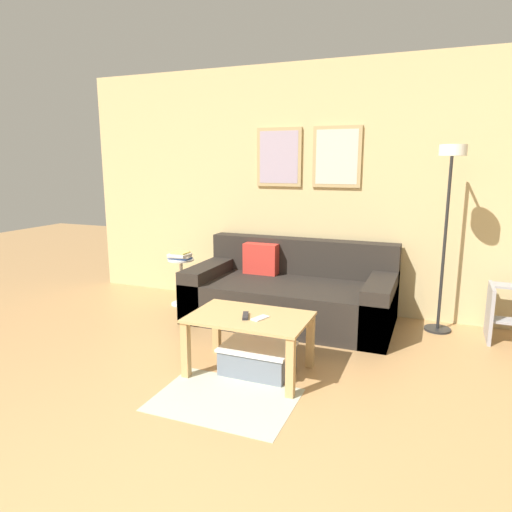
{
  "coord_description": "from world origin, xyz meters",
  "views": [
    {
      "loc": [
        1.15,
        -1.07,
        1.55
      ],
      "look_at": [
        -0.12,
        2.09,
        0.85
      ],
      "focal_mm": 32.0,
      "sensor_mm": 36.0,
      "label": 1
    }
  ],
  "objects_px": {
    "coffee_table": "(249,327)",
    "book_stack": "(180,256)",
    "storage_bin": "(258,358)",
    "cell_phone": "(260,318)",
    "couch": "(291,294)",
    "floor_lamp": "(448,202)",
    "side_table": "(181,277)",
    "remote_control": "(245,316)"
  },
  "relations": [
    {
      "from": "coffee_table",
      "to": "floor_lamp",
      "type": "bearing_deg",
      "value": 44.35
    },
    {
      "from": "book_stack",
      "to": "side_table",
      "type": "bearing_deg",
      "value": 57.27
    },
    {
      "from": "coffee_table",
      "to": "floor_lamp",
      "type": "xyz_separation_m",
      "value": [
        1.31,
        1.28,
        0.87
      ]
    },
    {
      "from": "storage_bin",
      "to": "side_table",
      "type": "bearing_deg",
      "value": 138.41
    },
    {
      "from": "coffee_table",
      "to": "book_stack",
      "type": "height_order",
      "value": "book_stack"
    },
    {
      "from": "storage_bin",
      "to": "book_stack",
      "type": "xyz_separation_m",
      "value": [
        -1.41,
        1.23,
        0.45
      ]
    },
    {
      "from": "coffee_table",
      "to": "side_table",
      "type": "xyz_separation_m",
      "value": [
        -1.34,
        1.27,
        -0.05
      ]
    },
    {
      "from": "storage_bin",
      "to": "couch",
      "type": "bearing_deg",
      "value": 95.84
    },
    {
      "from": "cell_phone",
      "to": "remote_control",
      "type": "bearing_deg",
      "value": -155.16
    },
    {
      "from": "storage_bin",
      "to": "cell_phone",
      "type": "bearing_deg",
      "value": -52.3
    },
    {
      "from": "remote_control",
      "to": "cell_phone",
      "type": "relative_size",
      "value": 1.07
    },
    {
      "from": "couch",
      "to": "remote_control",
      "type": "relative_size",
      "value": 13.2
    },
    {
      "from": "couch",
      "to": "coffee_table",
      "type": "height_order",
      "value": "couch"
    },
    {
      "from": "book_stack",
      "to": "storage_bin",
      "type": "bearing_deg",
      "value": -41.24
    },
    {
      "from": "storage_bin",
      "to": "remote_control",
      "type": "xyz_separation_m",
      "value": [
        -0.07,
        -0.06,
        0.35
      ]
    },
    {
      "from": "coffee_table",
      "to": "side_table",
      "type": "distance_m",
      "value": 1.85
    },
    {
      "from": "storage_bin",
      "to": "book_stack",
      "type": "bearing_deg",
      "value": 138.76
    },
    {
      "from": "storage_bin",
      "to": "side_table",
      "type": "distance_m",
      "value": 1.88
    },
    {
      "from": "couch",
      "to": "cell_phone",
      "type": "height_order",
      "value": "couch"
    },
    {
      "from": "floor_lamp",
      "to": "remote_control",
      "type": "relative_size",
      "value": 11.29
    },
    {
      "from": "floor_lamp",
      "to": "remote_control",
      "type": "distance_m",
      "value": 2.02
    },
    {
      "from": "floor_lamp",
      "to": "book_stack",
      "type": "bearing_deg",
      "value": -179.54
    },
    {
      "from": "couch",
      "to": "floor_lamp",
      "type": "relative_size",
      "value": 1.17
    },
    {
      "from": "storage_bin",
      "to": "remote_control",
      "type": "height_order",
      "value": "remote_control"
    },
    {
      "from": "side_table",
      "to": "book_stack",
      "type": "relative_size",
      "value": 2.03
    },
    {
      "from": "coffee_table",
      "to": "cell_phone",
      "type": "distance_m",
      "value": 0.13
    },
    {
      "from": "cell_phone",
      "to": "book_stack",
      "type": "bearing_deg",
      "value": 158.29
    },
    {
      "from": "book_stack",
      "to": "cell_phone",
      "type": "height_order",
      "value": "book_stack"
    },
    {
      "from": "couch",
      "to": "side_table",
      "type": "xyz_separation_m",
      "value": [
        -1.28,
        0.03,
        0.04
      ]
    },
    {
      "from": "floor_lamp",
      "to": "cell_phone",
      "type": "distance_m",
      "value": 1.94
    },
    {
      "from": "couch",
      "to": "cell_phone",
      "type": "bearing_deg",
      "value": -82.6
    },
    {
      "from": "storage_bin",
      "to": "floor_lamp",
      "type": "distance_m",
      "value": 2.09
    },
    {
      "from": "couch",
      "to": "side_table",
      "type": "relative_size",
      "value": 3.83
    },
    {
      "from": "coffee_table",
      "to": "remote_control",
      "type": "distance_m",
      "value": 0.1
    },
    {
      "from": "storage_bin",
      "to": "remote_control",
      "type": "bearing_deg",
      "value": -139.47
    },
    {
      "from": "coffee_table",
      "to": "floor_lamp",
      "type": "distance_m",
      "value": 2.03
    },
    {
      "from": "floor_lamp",
      "to": "couch",
      "type": "bearing_deg",
      "value": -178.24
    },
    {
      "from": "storage_bin",
      "to": "remote_control",
      "type": "relative_size",
      "value": 3.5
    },
    {
      "from": "storage_bin",
      "to": "cell_phone",
      "type": "height_order",
      "value": "cell_phone"
    },
    {
      "from": "side_table",
      "to": "remote_control",
      "type": "distance_m",
      "value": 1.87
    },
    {
      "from": "couch",
      "to": "book_stack",
      "type": "height_order",
      "value": "couch"
    },
    {
      "from": "coffee_table",
      "to": "storage_bin",
      "type": "relative_size",
      "value": 1.67
    }
  ]
}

